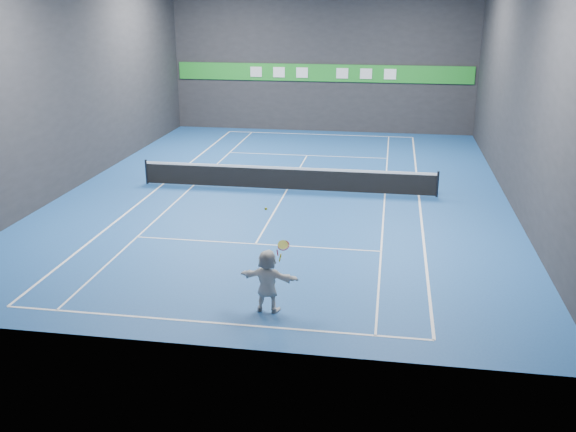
% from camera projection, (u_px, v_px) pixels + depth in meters
% --- Properties ---
extents(ground, '(26.00, 26.00, 0.00)m').
position_uv_depth(ground, '(287.00, 190.00, 27.12)').
color(ground, '#19488D').
rests_on(ground, ground).
extents(wall_back, '(18.00, 0.10, 9.00)m').
position_uv_depth(wall_back, '(323.00, 55.00, 37.82)').
color(wall_back, '#252527').
rests_on(wall_back, ground).
extents(wall_front, '(18.00, 0.10, 9.00)m').
position_uv_depth(wall_front, '(187.00, 157.00, 13.52)').
color(wall_front, '#252527').
rests_on(wall_front, ground).
extents(wall_left, '(0.10, 26.00, 9.00)m').
position_uv_depth(wall_left, '(77.00, 78.00, 27.04)').
color(wall_left, '#252527').
rests_on(wall_left, ground).
extents(wall_right, '(0.10, 26.00, 9.00)m').
position_uv_depth(wall_right, '(521.00, 87.00, 24.30)').
color(wall_right, '#252527').
rests_on(wall_right, ground).
extents(baseline_near, '(10.98, 0.08, 0.01)m').
position_uv_depth(baseline_near, '(210.00, 322.00, 16.00)').
color(baseline_near, white).
rests_on(baseline_near, ground).
extents(baseline_far, '(10.98, 0.08, 0.01)m').
position_uv_depth(baseline_far, '(319.00, 134.00, 38.23)').
color(baseline_far, white).
rests_on(baseline_far, ground).
extents(sideline_doubles_left, '(0.08, 23.78, 0.01)m').
position_uv_depth(sideline_doubles_left, '(163.00, 184.00, 27.95)').
color(sideline_doubles_left, white).
rests_on(sideline_doubles_left, ground).
extents(sideline_doubles_right, '(0.08, 23.78, 0.01)m').
position_uv_depth(sideline_doubles_right, '(419.00, 196.00, 26.28)').
color(sideline_doubles_right, white).
rests_on(sideline_doubles_right, ground).
extents(sideline_singles_left, '(0.06, 23.78, 0.01)m').
position_uv_depth(sideline_singles_left, '(193.00, 186.00, 27.74)').
color(sideline_singles_left, white).
rests_on(sideline_singles_left, ground).
extents(sideline_singles_right, '(0.06, 23.78, 0.01)m').
position_uv_depth(sideline_singles_right, '(385.00, 194.00, 26.49)').
color(sideline_singles_right, white).
rests_on(sideline_singles_right, ground).
extents(service_line_near, '(8.23, 0.06, 0.01)m').
position_uv_depth(service_line_near, '(255.00, 244.00, 21.14)').
color(service_line_near, white).
rests_on(service_line_near, ground).
extents(service_line_far, '(8.23, 0.06, 0.01)m').
position_uv_depth(service_line_far, '(307.00, 155.00, 33.10)').
color(service_line_far, white).
rests_on(service_line_far, ground).
extents(center_service_line, '(0.06, 12.80, 0.01)m').
position_uv_depth(center_service_line, '(287.00, 190.00, 27.12)').
color(center_service_line, white).
rests_on(center_service_line, ground).
extents(player, '(1.60, 0.66, 1.68)m').
position_uv_depth(player, '(268.00, 281.00, 16.37)').
color(player, silver).
rests_on(player, ground).
extents(tennis_ball, '(0.07, 0.07, 0.07)m').
position_uv_depth(tennis_ball, '(266.00, 209.00, 15.97)').
color(tennis_ball, yellow).
rests_on(tennis_ball, player).
extents(tennis_net, '(12.50, 0.10, 1.07)m').
position_uv_depth(tennis_net, '(287.00, 178.00, 26.95)').
color(tennis_net, black).
rests_on(tennis_net, ground).
extents(sponsor_banner, '(17.64, 0.11, 1.00)m').
position_uv_depth(sponsor_banner, '(322.00, 73.00, 38.09)').
color(sponsor_banner, '#1F8F27').
rests_on(sponsor_banner, wall_back).
extents(tennis_racket, '(0.39, 0.31, 0.59)m').
position_uv_depth(tennis_racket, '(283.00, 247.00, 16.05)').
color(tennis_racket, red).
rests_on(tennis_racket, player).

